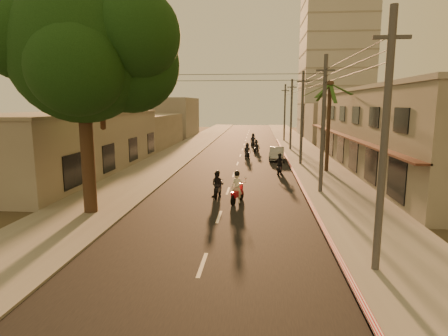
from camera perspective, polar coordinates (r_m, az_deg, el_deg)
The scene contains 21 objects.
ground at distance 18.02m, azimuth -1.43°, elevation -9.36°, with size 160.00×160.00×0.00m, color #383023.
road at distance 37.43m, azimuth 2.08°, elevation 0.67°, with size 10.00×140.00×0.02m, color black.
sidewalk_right at distance 37.78m, azimuth 13.52°, elevation 0.57°, with size 5.00×140.00×0.12m, color slate.
sidewalk_left at distance 38.55m, azimuth -9.12°, elevation 0.90°, with size 5.00×140.00×0.12m, color slate.
curb_stripe at distance 32.58m, azimuth 10.59°, elevation -0.68°, with size 0.20×60.00×0.20m, color red.
shophouse_row at distance 36.98m, azimuth 24.18°, elevation 5.40°, with size 8.80×34.20×7.30m.
left_building at distance 34.95m, azimuth -22.07°, elevation 3.60°, with size 8.20×24.20×5.20m.
distant_tower at distance 74.69m, azimuth 16.59°, elevation 15.56°, with size 12.10×12.10×28.00m.
broadleaf_tree at distance 21.06m, azimuth -19.75°, elevation 16.22°, with size 9.60×8.70×12.10m.
palm_tree at distance 33.48m, azimuth 15.86°, elevation 11.51°, with size 5.00×5.00×8.20m.
utility_poles at distance 37.16m, azimuth 11.90°, elevation 10.51°, with size 1.20×48.26×9.00m.
filler_right at distance 63.14m, azimuth 16.26°, elevation 6.71°, with size 8.00×14.00×6.00m, color gray.
filler_left_near at distance 53.49m, azimuth -12.28°, elevation 5.54°, with size 8.00×14.00×4.40m, color gray.
filler_left_far at distance 70.78m, azimuth -7.95°, elevation 7.69°, with size 8.00×14.00×7.00m, color gray.
scooter_red at distance 22.45m, azimuth 2.00°, elevation -3.18°, with size 1.03×1.95×1.98m.
scooter_mid_a at distance 23.83m, azimuth -0.97°, elevation -2.64°, with size 0.92×1.78×1.75m.
scooter_mid_b at distance 31.88m, azimuth 8.45°, elevation 0.48°, with size 1.17×1.84×1.83m.
scooter_far_a at distance 41.30m, azimuth 3.56°, elevation 2.59°, with size 1.04×1.71×1.71m.
scooter_far_b at distance 45.84m, azimuth 4.93°, elevation 3.24°, with size 1.34×1.59×1.62m.
parked_car at distance 40.07m, azimuth 8.05°, elevation 2.18°, with size 1.82×4.33×1.39m, color gray.
scooter_far_c at distance 52.65m, azimuth 4.45°, elevation 4.19°, with size 1.06×1.89×1.87m.
Camera 1 is at (1.98, -16.91, 5.89)m, focal length 30.00 mm.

